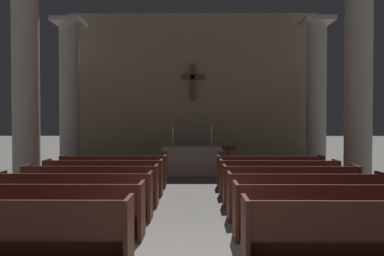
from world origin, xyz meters
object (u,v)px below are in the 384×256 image
(pew_right_row_2, at_px, (327,211))
(column_left_second, at_px, (26,91))
(pew_left_row_1, at_px, (17,232))
(pew_left_row_3, at_px, (74,196))
(pew_right_row_6, at_px, (270,172))
(candlestick_left, at_px, (173,140))
(pew_left_row_6, at_px, (114,171))
(column_left_third, at_px, (69,99))
(pew_left_row_4, at_px, (91,185))
(pew_left_row_5, at_px, (104,178))
(pew_right_row_1, at_px, (358,233))
(pew_right_row_3, at_px, (306,196))
(pew_left_row_2, at_px, (51,210))
(pew_right_row_4, at_px, (290,186))
(pew_right_row_5, at_px, (279,178))
(candlestick_right, at_px, (212,140))
(column_right_third, at_px, (316,98))
(lectern, at_px, (229,164))
(column_right_second, at_px, (358,91))
(altar, at_px, (192,160))

(pew_right_row_2, bearing_deg, column_left_second, 149.40)
(pew_left_row_1, height_order, pew_right_row_2, same)
(pew_left_row_1, distance_m, pew_left_row_3, 2.28)
(pew_right_row_6, distance_m, candlestick_left, 3.95)
(pew_left_row_6, distance_m, column_left_third, 4.48)
(pew_left_row_4, height_order, column_left_third, column_left_third)
(pew_left_row_3, distance_m, pew_right_row_2, 4.72)
(pew_left_row_5, xyz_separation_m, candlestick_left, (1.59, 3.60, 0.78))
(pew_right_row_1, relative_size, pew_right_row_3, 1.00)
(pew_right_row_3, bearing_deg, pew_left_row_6, 143.29)
(pew_left_row_2, height_order, column_left_second, column_left_second)
(pew_right_row_4, bearing_deg, pew_right_row_1, -90.00)
(pew_left_row_5, bearing_deg, pew_right_row_4, -13.96)
(pew_right_row_1, distance_m, pew_right_row_4, 3.41)
(pew_right_row_1, distance_m, pew_right_row_2, 1.14)
(pew_right_row_3, xyz_separation_m, pew_right_row_5, (0.00, 2.28, 0.00))
(pew_left_row_2, xyz_separation_m, column_left_third, (-2.36, 7.57, 2.32))
(pew_left_row_2, relative_size, candlestick_right, 4.07)
(pew_left_row_4, distance_m, pew_right_row_3, 4.72)
(pew_left_row_1, bearing_deg, candlestick_right, 69.87)
(pew_left_row_4, distance_m, pew_right_row_5, 4.72)
(pew_right_row_2, bearing_deg, pew_left_row_2, 180.00)
(pew_right_row_5, bearing_deg, pew_right_row_3, -90.00)
(pew_right_row_3, distance_m, pew_right_row_6, 3.41)
(pew_right_row_5, xyz_separation_m, column_right_third, (2.36, 4.16, 2.32))
(lectern, bearing_deg, column_right_second, -26.49)
(pew_right_row_2, relative_size, column_left_third, 0.53)
(pew_left_row_2, relative_size, pew_left_row_3, 1.00)
(pew_right_row_6, height_order, altar, altar)
(column_left_third, bearing_deg, candlestick_right, -5.94)
(candlestick_left, bearing_deg, pew_left_row_5, -113.81)
(pew_right_row_1, height_order, column_right_second, column_right_second)
(pew_left_row_1, bearing_deg, column_right_third, 51.46)
(pew_left_row_4, height_order, pew_right_row_5, same)
(pew_left_row_4, height_order, candlestick_left, candlestick_left)
(pew_left_row_1, distance_m, pew_right_row_4, 5.71)
(altar, xyz_separation_m, lectern, (1.21, -1.20, 0.01))
(pew_left_row_6, xyz_separation_m, column_right_second, (6.94, -0.45, 2.32))
(pew_right_row_6, bearing_deg, pew_left_row_2, -135.17)
(pew_left_row_1, bearing_deg, pew_left_row_5, 90.00)
(candlestick_left, bearing_deg, pew_right_row_2, -66.92)
(lectern, bearing_deg, column_right_third, 27.09)
(pew_right_row_3, distance_m, pew_right_row_5, 2.28)
(pew_left_row_6, distance_m, pew_right_row_3, 5.71)
(pew_right_row_4, height_order, pew_right_row_5, same)
(pew_left_row_1, xyz_separation_m, pew_left_row_6, (0.00, 5.69, 0.00))
(candlestick_right, bearing_deg, pew_left_row_3, -116.96)
(pew_left_row_3, xyz_separation_m, candlestick_right, (2.99, 5.88, 0.78))
(pew_left_row_5, relative_size, pew_left_row_6, 1.00)
(pew_right_row_5, distance_m, candlestick_left, 4.75)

